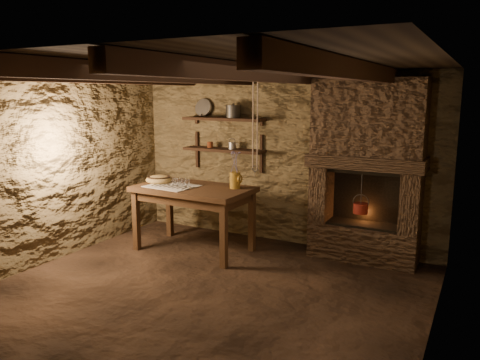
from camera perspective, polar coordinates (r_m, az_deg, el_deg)
The scene contains 25 objects.
floor at distance 5.26m, azimuth -3.95°, elevation -13.25°, with size 4.50×4.50×0.00m, color black.
back_wall at distance 6.65m, azimuth 5.07°, elevation 2.57°, with size 4.50×0.04×2.40m, color #4D3D24.
front_wall at distance 3.42m, azimuth -22.31°, elevation -5.83°, with size 4.50×0.04×2.40m, color #4D3D24.
left_wall at distance 6.37m, azimuth -21.55°, elevation 1.51°, with size 0.04×4.00×2.40m, color #4D3D24.
right_wall at distance 4.18m, azimuth 23.02°, elevation -2.99°, with size 0.04×4.00×2.40m, color #4D3D24.
ceiling at distance 4.82m, azimuth -4.32°, elevation 13.87°, with size 4.50×4.00×0.04m, color black.
beam_far_left at distance 5.75m, azimuth -17.33°, elevation 11.99°, with size 0.14×3.95×0.16m, color black.
beam_mid_left at distance 5.10m, azimuth -9.18°, elevation 12.57°, with size 0.14×3.95×0.16m, color black.
beam_mid_right at distance 4.57m, azimuth 1.15°, elevation 12.95°, with size 0.14×3.95×0.16m, color black.
beam_far_right at distance 4.21m, azimuth 13.70°, elevation 12.87°, with size 0.14×3.95×0.16m, color black.
shelf_lower at distance 6.87m, azimuth -1.99°, elevation 3.70°, with size 1.25×0.30×0.04m, color black.
shelf_upper at distance 6.83m, azimuth -2.02°, elevation 7.45°, with size 1.25×0.30×0.04m, color black.
hearth at distance 6.05m, azimuth 15.16°, elevation 1.70°, with size 1.43×0.51×2.30m.
work_table at distance 6.37m, azimuth -5.66°, elevation -4.43°, with size 1.57×0.93×0.89m.
linen_cloth at distance 6.34m, azimuth -8.29°, elevation -0.74°, with size 0.64×0.51×0.01m, color beige.
pewter_cutlery_row at distance 6.32m, azimuth -8.40°, elevation -0.68°, with size 0.53×0.21×0.01m, color gray, non-canonical shape.
drinking_glasses at distance 6.42m, azimuth -7.50°, elevation -0.17°, with size 0.21×0.06×0.08m, color white, non-canonical shape.
stoneware_jug at distance 6.11m, azimuth -0.59°, elevation 0.93°, with size 0.17×0.17×0.49m.
wooden_bowl at distance 6.62m, azimuth -9.85°, elevation 0.04°, with size 0.37×0.37×0.13m, color olive.
iron_stockpot at distance 6.75m, azimuth -0.81°, elevation 8.27°, with size 0.22×0.22×0.16m, color #2A2825.
tin_pan at distance 7.12m, azimuth -4.49°, elevation 8.79°, with size 0.27×0.27×0.04m, color #A1A29C.
small_kettle at distance 6.80m, azimuth -0.96°, elevation 4.22°, with size 0.15×0.11×0.15m, color #A1A29C, non-canonical shape.
rusty_tin at distance 6.99m, azimuth -3.67°, elevation 4.31°, with size 0.09×0.09×0.09m, color #5C2512.
red_pot at distance 6.11m, azimuth 14.49°, elevation -3.26°, with size 0.21×0.20×0.54m.
hanging_ropes at distance 5.71m, azimuth 1.87°, elevation 7.34°, with size 0.08×0.08×1.20m, color tan, non-canonical shape.
Camera 1 is at (2.56, -4.07, 2.12)m, focal length 35.00 mm.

